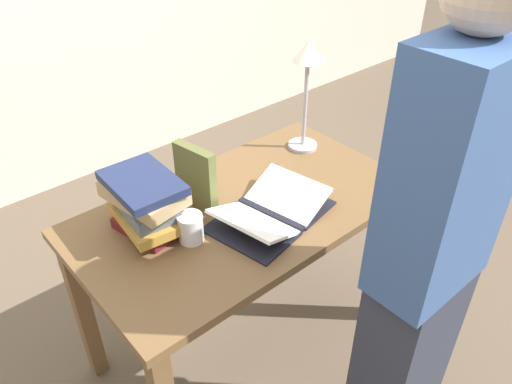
% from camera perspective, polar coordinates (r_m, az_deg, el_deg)
% --- Properties ---
extents(ground_plane, '(12.00, 12.00, 0.00)m').
position_cam_1_polar(ground_plane, '(2.42, -1.06, -16.53)').
color(ground_plane, brown).
extents(reading_desk, '(1.27, 0.71, 0.78)m').
position_cam_1_polar(reading_desk, '(1.94, -1.26, -4.33)').
color(reading_desk, brown).
rests_on(reading_desk, ground_plane).
extents(open_book, '(0.49, 0.37, 0.08)m').
position_cam_1_polar(open_book, '(1.80, 1.68, -2.23)').
color(open_book, black).
rests_on(open_book, reading_desk).
extents(book_stack_tall, '(0.22, 0.31, 0.21)m').
position_cam_1_polar(book_stack_tall, '(1.73, -12.53, -1.27)').
color(book_stack_tall, maroon).
rests_on(book_stack_tall, reading_desk).
extents(book_standing_upright, '(0.07, 0.18, 0.25)m').
position_cam_1_polar(book_standing_upright, '(1.82, -6.90, 1.67)').
color(book_standing_upright, brown).
rests_on(book_standing_upright, reading_desk).
extents(reading_lamp, '(0.13, 0.13, 0.48)m').
position_cam_1_polar(reading_lamp, '(2.10, 5.87, 13.67)').
color(reading_lamp, '#ADADB2').
rests_on(reading_lamp, reading_desk).
extents(coffee_mug, '(0.09, 0.11, 0.10)m').
position_cam_1_polar(coffee_mug, '(1.70, -7.48, -4.05)').
color(coffee_mug, white).
rests_on(coffee_mug, reading_desk).
extents(person_reader, '(0.36, 0.22, 1.76)m').
position_cam_1_polar(person_reader, '(1.55, 18.77, -8.22)').
color(person_reader, '#2D3342').
rests_on(person_reader, ground_plane).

